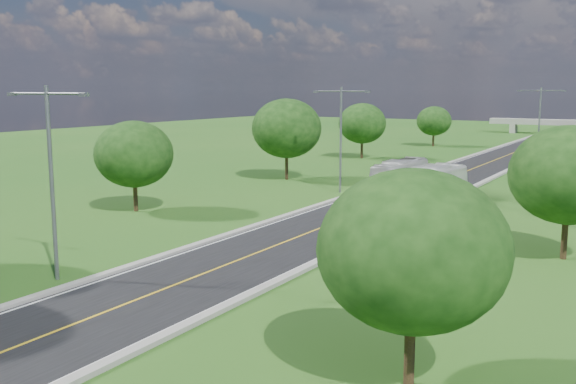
% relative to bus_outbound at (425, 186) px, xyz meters
% --- Properties ---
extents(ground, '(260.00, 260.00, 0.00)m').
position_rel_bus_outbound_xyz_m(ground, '(-3.20, 17.36, -1.68)').
color(ground, '#225618').
rests_on(ground, ground).
extents(road, '(8.00, 150.00, 0.06)m').
position_rel_bus_outbound_xyz_m(road, '(-3.20, 23.36, -1.65)').
color(road, black).
rests_on(road, ground).
extents(curb_left, '(0.50, 150.00, 0.22)m').
position_rel_bus_outbound_xyz_m(curb_left, '(-7.45, 23.36, -1.57)').
color(curb_left, gray).
rests_on(curb_left, ground).
extents(curb_right, '(0.50, 150.00, 0.22)m').
position_rel_bus_outbound_xyz_m(curb_right, '(1.05, 23.36, -1.57)').
color(curb_right, gray).
rests_on(curb_right, ground).
extents(speed_limit_sign, '(0.55, 0.09, 2.40)m').
position_rel_bus_outbound_xyz_m(speed_limit_sign, '(2.00, -4.66, -0.08)').
color(speed_limit_sign, slate).
rests_on(speed_limit_sign, ground).
extents(overpass, '(30.00, 3.00, 3.20)m').
position_rel_bus_outbound_xyz_m(overpass, '(-3.20, 97.36, 0.73)').
color(overpass, gray).
rests_on(overpass, ground).
extents(streetlight_near_left, '(5.90, 0.25, 10.00)m').
position_rel_bus_outbound_xyz_m(streetlight_near_left, '(-9.20, -30.64, 4.26)').
color(streetlight_near_left, slate).
rests_on(streetlight_near_left, ground).
extents(streetlight_mid_left, '(5.90, 0.25, 10.00)m').
position_rel_bus_outbound_xyz_m(streetlight_mid_left, '(-9.20, 2.36, 4.26)').
color(streetlight_mid_left, slate).
rests_on(streetlight_mid_left, ground).
extents(streetlight_far_right, '(5.90, 0.25, 10.00)m').
position_rel_bus_outbound_xyz_m(streetlight_far_right, '(2.80, 35.36, 4.26)').
color(streetlight_far_right, slate).
rests_on(streetlight_far_right, ground).
extents(tree_lb, '(6.30, 6.30, 7.33)m').
position_rel_bus_outbound_xyz_m(tree_lb, '(-19.20, -14.64, 2.96)').
color(tree_lb, black).
rests_on(tree_lb, ground).
extents(tree_lc, '(7.56, 7.56, 8.79)m').
position_rel_bus_outbound_xyz_m(tree_lc, '(-18.20, 7.36, 3.89)').
color(tree_lc, black).
rests_on(tree_lc, ground).
extents(tree_ld, '(6.72, 6.72, 7.82)m').
position_rel_bus_outbound_xyz_m(tree_ld, '(-20.20, 31.36, 3.27)').
color(tree_ld, black).
rests_on(tree_ld, ground).
extents(tree_le, '(5.88, 5.88, 6.84)m').
position_rel_bus_outbound_xyz_m(tree_le, '(-17.70, 55.36, 2.65)').
color(tree_le, black).
rests_on(tree_le, ground).
extents(tree_ra, '(6.30, 6.30, 7.33)m').
position_rel_bus_outbound_xyz_m(tree_ra, '(10.80, -32.64, 2.96)').
color(tree_ra, black).
rests_on(tree_ra, ground).
extents(tree_rb, '(6.72, 6.72, 7.82)m').
position_rel_bus_outbound_xyz_m(tree_rb, '(12.80, -12.64, 3.27)').
color(tree_rb, black).
rests_on(tree_rb, ground).
extents(bus_outbound, '(4.20, 11.90, 3.24)m').
position_rel_bus_outbound_xyz_m(bus_outbound, '(0.00, 0.00, 0.00)').
color(bus_outbound, white).
rests_on(bus_outbound, road).
extents(bus_inbound, '(2.38, 10.10, 2.81)m').
position_rel_bus_outbound_xyz_m(bus_inbound, '(-5.25, 7.75, -0.22)').
color(bus_inbound, silver).
rests_on(bus_inbound, road).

